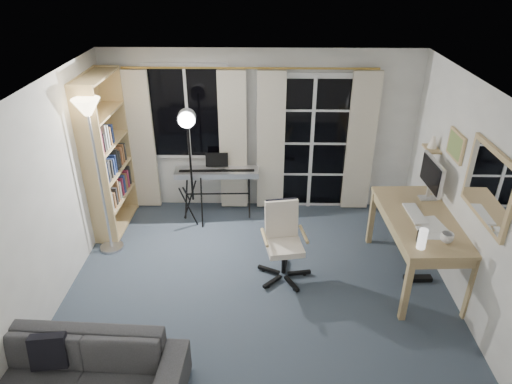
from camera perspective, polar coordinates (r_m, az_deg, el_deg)
floor at (r=5.59m, az=0.32°, el=-11.67°), size 4.50×4.00×0.02m
window at (r=6.69m, az=-8.56°, el=9.80°), size 1.20×0.08×1.40m
french_door at (r=6.80m, az=6.94°, el=5.95°), size 1.32×0.09×2.11m
curtains at (r=6.66m, az=-0.62°, el=6.29°), size 3.60×0.07×2.13m
bookshelf at (r=6.54m, az=-18.52°, el=3.86°), size 0.38×1.03×2.19m
torchiere_lamp at (r=5.76m, az=-19.91°, el=7.05°), size 0.39×0.39×2.06m
keyboard_piano at (r=6.69m, az=-4.90°, el=2.34°), size 1.23×0.63×0.88m
studio_light at (r=6.11m, az=-8.51°, el=7.36°), size 0.33×0.36×1.79m
office_chair at (r=5.48m, az=3.35°, el=-5.22°), size 0.66×0.66×0.96m
desk at (r=5.65m, az=19.88°, el=-3.89°), size 0.85×1.60×0.84m
monitor at (r=5.89m, az=21.10°, el=1.93°), size 0.21×0.60×0.53m
desk_clutter at (r=5.47m, az=19.84°, el=-5.95°), size 0.47×0.96×1.06m
mug at (r=5.20m, az=22.79°, el=-5.16°), size 0.14×0.11×0.14m
wall_mirror at (r=4.94m, az=27.06°, el=0.70°), size 0.04×0.94×0.74m
framed_print at (r=5.67m, az=23.72°, el=5.35°), size 0.03×0.42×0.32m
wall_shelf at (r=6.14m, az=21.20°, el=5.56°), size 0.16×0.30×0.18m
sofa at (r=4.52m, az=-21.65°, el=-19.58°), size 1.89×0.63×0.73m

